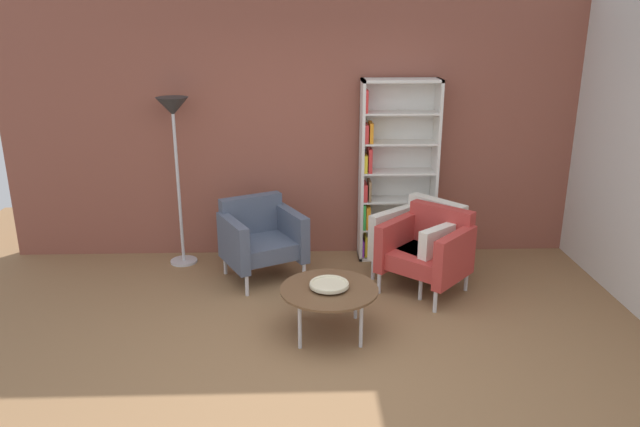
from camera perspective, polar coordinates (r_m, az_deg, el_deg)
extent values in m
plane|color=olive|center=(4.64, -0.20, -14.54)|extent=(8.32, 8.32, 0.00)
cube|color=brown|center=(6.45, -0.88, 8.71)|extent=(6.40, 0.12, 2.90)
cube|color=silver|center=(6.36, 3.89, 3.93)|extent=(0.03, 0.30, 1.90)
cube|color=silver|center=(6.48, 10.70, 3.92)|extent=(0.03, 0.30, 1.90)
cube|color=silver|center=(6.25, 7.68, 12.28)|extent=(0.80, 0.30, 0.03)
cube|color=silver|center=(6.69, 7.01, -3.85)|extent=(0.80, 0.30, 0.03)
cube|color=silver|center=(6.54, 7.14, 4.24)|extent=(0.80, 0.02, 1.90)
cube|color=silver|center=(6.58, 7.12, -1.25)|extent=(0.76, 0.28, 0.02)
cube|color=silver|center=(6.49, 7.22, 1.31)|extent=(0.76, 0.28, 0.02)
cube|color=silver|center=(6.41, 7.33, 3.93)|extent=(0.76, 0.28, 0.02)
cube|color=silver|center=(6.34, 7.44, 6.62)|extent=(0.76, 0.28, 0.02)
cube|color=silver|center=(6.29, 7.55, 9.36)|extent=(0.76, 0.28, 0.02)
cube|color=purple|center=(6.60, 3.98, -3.05)|extent=(0.02, 0.25, 0.17)
cube|color=yellow|center=(6.57, 4.27, -2.91)|extent=(0.02, 0.21, 0.22)
cube|color=green|center=(6.44, 4.12, -0.23)|extent=(0.03, 0.17, 0.27)
cube|color=orange|center=(6.46, 4.48, -0.29)|extent=(0.04, 0.20, 0.24)
cube|color=red|center=(6.40, 4.18, 2.13)|extent=(0.04, 0.25, 0.18)
cube|color=olive|center=(6.38, 4.63, 2.21)|extent=(0.03, 0.21, 0.21)
cube|color=yellow|center=(6.30, 4.24, 4.74)|extent=(0.03, 0.19, 0.18)
cube|color=red|center=(6.32, 4.65, 5.08)|extent=(0.04, 0.25, 0.25)
cube|color=red|center=(6.24, 4.31, 7.52)|extent=(0.04, 0.22, 0.18)
cube|color=orange|center=(6.25, 4.76, 7.61)|extent=(0.04, 0.23, 0.20)
cube|color=red|center=(6.21, 4.32, 10.51)|extent=(0.03, 0.25, 0.22)
cylinder|color=brown|center=(4.95, 0.87, -7.12)|extent=(0.80, 0.80, 0.02)
cylinder|color=silver|center=(4.82, -1.90, -10.52)|extent=(0.03, 0.03, 0.38)
cylinder|color=silver|center=(4.85, 3.87, -10.42)|extent=(0.03, 0.03, 0.38)
cylinder|color=silver|center=(5.25, -1.91, -8.02)|extent=(0.03, 0.03, 0.38)
cylinder|color=silver|center=(5.27, 3.36, -7.93)|extent=(0.03, 0.03, 0.38)
cylinder|color=beige|center=(4.94, 0.87, -6.91)|extent=(0.13, 0.13, 0.02)
cylinder|color=beige|center=(4.94, 0.87, -6.70)|extent=(0.32, 0.32, 0.02)
torus|color=beige|center=(4.93, 0.87, -6.58)|extent=(0.32, 0.32, 0.02)
cube|color=#4C566B|center=(6.03, -5.40, -3.19)|extent=(0.83, 0.81, 0.16)
cube|color=#4C566B|center=(6.17, -6.47, -0.05)|extent=(0.63, 0.39, 0.38)
cube|color=#4C566B|center=(5.87, -8.14, -2.76)|extent=(0.37, 0.60, 0.46)
cube|color=#4C566B|center=(6.09, -2.68, -1.80)|extent=(0.37, 0.60, 0.46)
cylinder|color=silver|center=(5.74, -6.87, -6.55)|extent=(0.04, 0.04, 0.24)
cylinder|color=silver|center=(5.96, -1.50, -5.45)|extent=(0.04, 0.04, 0.24)
cylinder|color=silver|center=(6.24, -8.88, -4.57)|extent=(0.04, 0.04, 0.24)
cylinder|color=silver|center=(6.45, -3.86, -3.63)|extent=(0.04, 0.04, 0.24)
cube|color=#B73833|center=(5.79, 9.82, -4.30)|extent=(0.86, 0.86, 0.16)
cube|color=#B73833|center=(5.92, 11.30, -1.10)|extent=(0.56, 0.52, 0.38)
cube|color=#B73833|center=(5.89, 7.19, -2.66)|extent=(0.49, 0.53, 0.46)
cube|color=#B73833|center=(5.60, 12.51, -4.06)|extent=(0.49, 0.53, 0.46)
cylinder|color=silver|center=(5.77, 5.56, -6.35)|extent=(0.04, 0.04, 0.24)
cylinder|color=silver|center=(5.49, 10.75, -7.93)|extent=(0.04, 0.04, 0.24)
cylinder|color=silver|center=(6.22, 8.63, -4.62)|extent=(0.04, 0.04, 0.24)
cylinder|color=silver|center=(5.96, 13.55, -5.98)|extent=(0.04, 0.04, 0.24)
cube|color=white|center=(6.01, 9.15, -3.41)|extent=(0.86, 0.86, 0.16)
cube|color=white|center=(6.13, 10.88, -0.42)|extent=(0.50, 0.57, 0.38)
cube|color=white|center=(6.15, 6.86, -1.73)|extent=(0.54, 0.47, 0.46)
cube|color=white|center=(5.79, 11.45, -3.26)|extent=(0.54, 0.47, 0.46)
cylinder|color=silver|center=(6.05, 4.99, -5.14)|extent=(0.04, 0.04, 0.24)
cylinder|color=silver|center=(5.70, 9.40, -6.87)|extent=(0.04, 0.04, 0.24)
cylinder|color=silver|center=(6.46, 8.53, -3.75)|extent=(0.04, 0.04, 0.24)
cylinder|color=silver|center=(6.13, 12.85, -5.26)|extent=(0.04, 0.04, 0.24)
cylinder|color=silver|center=(6.65, -12.63, -4.37)|extent=(0.28, 0.28, 0.02)
cylinder|color=silver|center=(6.38, -13.14, 2.61)|extent=(0.03, 0.03, 1.65)
cone|color=#2D2D2D|center=(6.22, -13.67, 9.73)|extent=(0.32, 0.32, 0.18)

